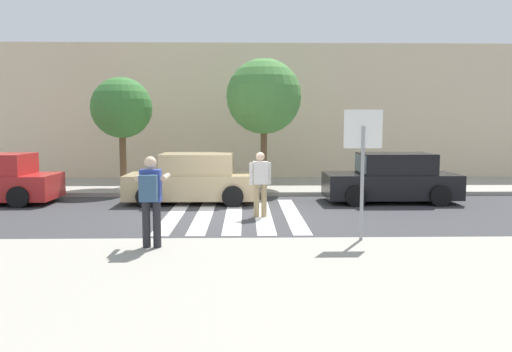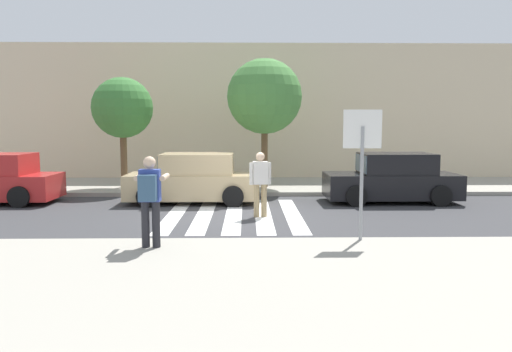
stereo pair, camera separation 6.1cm
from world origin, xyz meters
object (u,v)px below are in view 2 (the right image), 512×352
object	(u,v)px
stop_sign	(362,146)
parked_car_black	(392,179)
street_tree_west	(122,108)
pedestrian_crossing	(260,181)
parked_car_tan	(194,180)
photographer_with_backpack	(150,194)
street_tree_center	(265,97)

from	to	relation	value
stop_sign	parked_car_black	bearing A→B (deg)	68.06
parked_car_black	street_tree_west	bearing A→B (deg)	163.13
pedestrian_crossing	parked_car_tan	bearing A→B (deg)	129.05
stop_sign	pedestrian_crossing	size ratio (longest dim) A/B	1.51
parked_car_tan	street_tree_west	size ratio (longest dim) A/B	1.02
photographer_with_backpack	parked_car_black	bearing A→B (deg)	44.43
parked_car_tan	photographer_with_backpack	bearing A→B (deg)	-91.57
pedestrian_crossing	parked_car_tan	size ratio (longest dim) A/B	0.42
stop_sign	parked_car_black	size ratio (longest dim) A/B	0.64
pedestrian_crossing	street_tree_west	bearing A→B (deg)	132.97
stop_sign	street_tree_center	bearing A→B (deg)	100.87
parked_car_tan	street_tree_center	bearing A→B (deg)	50.64
parked_car_tan	pedestrian_crossing	bearing A→B (deg)	-50.95
pedestrian_crossing	street_tree_center	bearing A→B (deg)	86.79
pedestrian_crossing	parked_car_black	bearing A→B (deg)	30.21
photographer_with_backpack	parked_car_black	xyz separation A→B (m)	(6.39, 6.27, -0.44)
street_tree_center	stop_sign	bearing A→B (deg)	-79.13
pedestrian_crossing	parked_car_black	xyz separation A→B (m)	(4.23, 2.46, -0.25)
stop_sign	photographer_with_backpack	world-z (taller)	stop_sign
photographer_with_backpack	parked_car_tan	world-z (taller)	photographer_with_backpack
photographer_with_backpack	parked_car_black	size ratio (longest dim) A/B	0.42
stop_sign	pedestrian_crossing	xyz separation A→B (m)	(-1.93, 3.25, -1.06)
stop_sign	pedestrian_crossing	bearing A→B (deg)	120.68
pedestrian_crossing	parked_car_black	size ratio (longest dim) A/B	0.42
street_tree_west	pedestrian_crossing	bearing A→B (deg)	-47.03
parked_car_black	street_tree_center	distance (m)	5.54
parked_car_tan	street_tree_center	xyz separation A→B (m)	(2.29, 2.79, 2.72)
photographer_with_backpack	parked_car_black	world-z (taller)	photographer_with_backpack
photographer_with_backpack	parked_car_tan	xyz separation A→B (m)	(0.17, 6.27, -0.44)
pedestrian_crossing	street_tree_center	distance (m)	5.81
photographer_with_backpack	street_tree_west	xyz separation A→B (m)	(-2.69, 9.02, 1.86)
photographer_with_backpack	pedestrian_crossing	world-z (taller)	photographer_with_backpack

